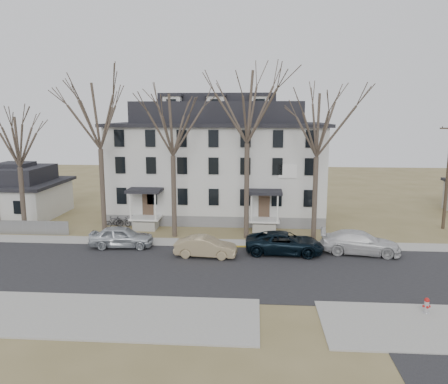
# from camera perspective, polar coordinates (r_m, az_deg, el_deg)

# --- Properties ---
(ground) EXTENTS (120.00, 120.00, 0.00)m
(ground) POSITION_cam_1_polar(r_m,az_deg,el_deg) (27.17, 0.28, -11.71)
(ground) COLOR olive
(ground) RESTS_ON ground
(main_road) EXTENTS (120.00, 10.00, 0.04)m
(main_road) POSITION_cam_1_polar(r_m,az_deg,el_deg) (29.03, 0.56, -10.24)
(main_road) COLOR #27272A
(main_road) RESTS_ON ground
(far_sidewalk) EXTENTS (120.00, 2.00, 0.08)m
(far_sidewalk) POSITION_cam_1_polar(r_m,az_deg,el_deg) (34.71, 1.19, -6.79)
(far_sidewalk) COLOR #A09F97
(far_sidewalk) RESTS_ON ground
(near_sidewalk_left) EXTENTS (20.00, 5.00, 0.08)m
(near_sidewalk_left) POSITION_cam_1_polar(r_m,az_deg,el_deg) (24.55, -20.24, -14.85)
(near_sidewalk_left) COLOR #A09F97
(near_sidewalk_left) RESTS_ON ground
(yellow_curb) EXTENTS (14.00, 0.25, 0.06)m
(yellow_curb) POSITION_cam_1_polar(r_m,az_deg,el_deg) (33.97, 9.63, -7.32)
(yellow_curb) COLOR gold
(yellow_curb) RESTS_ON ground
(boarding_house) EXTENTS (20.80, 12.36, 12.05)m
(boarding_house) POSITION_cam_1_polar(r_m,az_deg,el_deg) (43.53, -0.73, 3.91)
(boarding_house) COLOR slate
(boarding_house) RESTS_ON ground
(small_house) EXTENTS (8.70, 8.70, 5.00)m
(small_house) POSITION_cam_1_polar(r_m,az_deg,el_deg) (48.14, -25.40, -0.24)
(small_house) COLOR silver
(small_house) RESTS_ON ground
(tree_far_left) EXTENTS (8.40, 8.40, 13.72)m
(tree_far_left) POSITION_cam_1_polar(r_m,az_deg,el_deg) (37.19, -16.06, 10.12)
(tree_far_left) COLOR #473B31
(tree_far_left) RESTS_ON ground
(tree_mid_left) EXTENTS (7.80, 7.80, 12.74)m
(tree_mid_left) POSITION_cam_1_polar(r_m,az_deg,el_deg) (35.59, -6.77, 9.26)
(tree_mid_left) COLOR #473B31
(tree_mid_left) RESTS_ON ground
(tree_center) EXTENTS (9.00, 9.00, 14.70)m
(tree_center) POSITION_cam_1_polar(r_m,az_deg,el_deg) (34.97, 3.08, 11.73)
(tree_center) COLOR #473B31
(tree_center) RESTS_ON ground
(tree_mid_right) EXTENTS (7.80, 7.80, 12.74)m
(tree_mid_right) POSITION_cam_1_polar(r_m,az_deg,el_deg) (35.28, 12.14, 9.10)
(tree_mid_right) COLOR #473B31
(tree_mid_right) RESTS_ON ground
(tree_bungalow) EXTENTS (6.60, 6.60, 10.78)m
(tree_bungalow) POSITION_cam_1_polar(r_m,az_deg,el_deg) (40.17, -25.37, 6.34)
(tree_bungalow) COLOR #473B31
(tree_bungalow) RESTS_ON ground
(utility_pole_far) EXTENTS (2.00, 0.28, 9.50)m
(utility_pole_far) POSITION_cam_1_polar(r_m,az_deg,el_deg) (42.92, 27.19, 2.06)
(utility_pole_far) COLOR #3D3023
(utility_pole_far) RESTS_ON ground
(car_silver) EXTENTS (4.95, 2.27, 1.64)m
(car_silver) POSITION_cam_1_polar(r_m,az_deg,el_deg) (34.48, -13.23, -5.76)
(car_silver) COLOR silver
(car_silver) RESTS_ON ground
(car_tan) EXTENTS (4.51, 1.88, 1.45)m
(car_tan) POSITION_cam_1_polar(r_m,az_deg,el_deg) (31.46, -2.41, -7.22)
(car_tan) COLOR tan
(car_tan) RESTS_ON ground
(car_navy) EXTENTS (5.80, 2.88, 1.58)m
(car_navy) POSITION_cam_1_polar(r_m,az_deg,el_deg) (32.43, 7.92, -6.66)
(car_navy) COLOR black
(car_navy) RESTS_ON ground
(car_white) EXTENTS (5.95, 3.08, 1.65)m
(car_white) POSITION_cam_1_polar(r_m,az_deg,el_deg) (33.61, 17.34, -6.37)
(car_white) COLOR silver
(car_white) RESTS_ON ground
(bicycle_left) EXTENTS (1.90, 1.06, 0.95)m
(bicycle_left) POSITION_cam_1_polar(r_m,az_deg,el_deg) (40.86, -13.19, -3.76)
(bicycle_left) COLOR black
(bicycle_left) RESTS_ON ground
(bicycle_right) EXTENTS (1.76, 1.16, 1.03)m
(bicycle_right) POSITION_cam_1_polar(r_m,az_deg,el_deg) (40.53, -14.19, -3.86)
(bicycle_right) COLOR black
(bicycle_right) RESTS_ON ground
(fire_hydrant) EXTENTS (0.37, 0.35, 0.89)m
(fire_hydrant) POSITION_cam_1_polar(r_m,az_deg,el_deg) (25.28, 24.93, -13.34)
(fire_hydrant) COLOR #B7B7BA
(fire_hydrant) RESTS_ON ground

